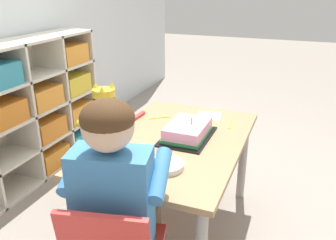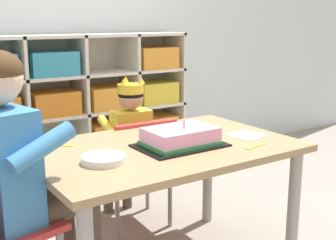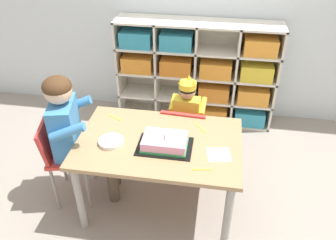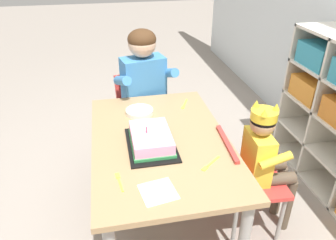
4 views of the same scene
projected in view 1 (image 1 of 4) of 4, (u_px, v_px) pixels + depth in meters
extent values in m
plane|color=gray|center=(174.00, 228.00, 2.15)|extent=(16.00, 16.00, 0.00)
cube|color=silver|center=(3.00, 113.00, 2.56)|extent=(1.55, 0.01, 1.04)
cube|color=silver|center=(19.00, 115.00, 2.51)|extent=(0.02, 0.31, 1.04)
cube|color=silver|center=(54.00, 100.00, 2.84)|extent=(0.02, 0.31, 1.04)
cube|color=silver|center=(81.00, 87.00, 3.17)|extent=(0.02, 0.31, 1.04)
cube|color=silver|center=(30.00, 177.00, 2.70)|extent=(1.55, 0.31, 0.02)
cube|color=silver|center=(25.00, 147.00, 2.60)|extent=(1.55, 0.31, 0.02)
cube|color=silver|center=(19.00, 115.00, 2.51)|extent=(1.55, 0.31, 0.02)
cube|color=silver|center=(13.00, 81.00, 2.42)|extent=(1.55, 0.31, 0.02)
cube|color=silver|center=(7.00, 44.00, 2.32)|extent=(1.55, 0.31, 0.02)
cube|color=orange|center=(46.00, 157.00, 2.83)|extent=(0.30, 0.25, 0.15)
cube|color=teal|center=(75.00, 138.00, 3.16)|extent=(0.30, 0.25, 0.15)
cube|color=orange|center=(42.00, 128.00, 2.73)|extent=(0.30, 0.25, 0.15)
cube|color=orange|center=(72.00, 112.00, 3.06)|extent=(0.30, 0.25, 0.15)
cube|color=orange|center=(38.00, 97.00, 2.64)|extent=(0.30, 0.25, 0.15)
cube|color=yellow|center=(69.00, 84.00, 2.97)|extent=(0.30, 0.25, 0.15)
cube|color=orange|center=(66.00, 54.00, 2.88)|extent=(0.30, 0.25, 0.15)
cube|color=#A37F56|center=(175.00, 141.00, 1.94)|extent=(1.13, 0.74, 0.03)
cylinder|color=#9E9993|center=(243.00, 159.00, 2.38)|extent=(0.06, 0.06, 0.58)
cylinder|color=#9E9993|center=(80.00, 228.00, 1.72)|extent=(0.06, 0.06, 0.58)
cylinder|color=#9E9993|center=(159.00, 145.00, 2.59)|extent=(0.06, 0.06, 0.58)
cube|color=red|center=(109.00, 154.00, 2.31)|extent=(0.40, 0.35, 0.03)
cube|color=red|center=(129.00, 138.00, 2.20)|extent=(0.35, 0.08, 0.26)
cylinder|color=gray|center=(108.00, 164.00, 2.57)|extent=(0.02, 0.02, 0.34)
cylinder|color=gray|center=(80.00, 185.00, 2.30)|extent=(0.02, 0.02, 0.34)
cylinder|color=gray|center=(140.00, 171.00, 2.46)|extent=(0.02, 0.02, 0.34)
cylinder|color=gray|center=(115.00, 195.00, 2.19)|extent=(0.02, 0.02, 0.34)
cube|color=yellow|center=(107.00, 132.00, 2.26)|extent=(0.22, 0.12, 0.29)
sphere|color=tan|center=(104.00, 101.00, 2.18)|extent=(0.13, 0.13, 0.13)
ellipsoid|color=black|center=(104.00, 97.00, 2.17)|extent=(0.14, 0.14, 0.10)
cylinder|color=yellow|center=(104.00, 93.00, 2.16)|extent=(0.14, 0.14, 0.05)
cone|color=yellow|center=(95.00, 85.00, 2.17)|extent=(0.04, 0.04, 0.04)
cone|color=yellow|center=(112.00, 85.00, 2.18)|extent=(0.04, 0.04, 0.04)
cone|color=yellow|center=(102.00, 89.00, 2.09)|extent=(0.04, 0.04, 0.04)
cylinder|color=brown|center=(100.00, 142.00, 2.40)|extent=(0.08, 0.21, 0.07)
cylinder|color=brown|center=(89.00, 149.00, 2.29)|extent=(0.08, 0.21, 0.07)
cylinder|color=brown|center=(90.00, 166.00, 2.52)|extent=(0.06, 0.06, 0.36)
cylinder|color=brown|center=(79.00, 174.00, 2.41)|extent=(0.06, 0.06, 0.36)
cylinder|color=yellow|center=(111.00, 116.00, 2.36)|extent=(0.06, 0.18, 0.10)
cylinder|color=yellow|center=(88.00, 129.00, 2.15)|extent=(0.06, 0.18, 0.10)
cube|color=#3D7FBC|center=(114.00, 201.00, 1.34)|extent=(0.22, 0.33, 0.42)
sphere|color=#DBB293|center=(108.00, 126.00, 1.22)|extent=(0.19, 0.19, 0.19)
ellipsoid|color=#472D19|center=(108.00, 118.00, 1.21)|extent=(0.19, 0.19, 0.14)
cylinder|color=brown|center=(146.00, 217.00, 1.53)|extent=(0.31, 0.17, 0.10)
cylinder|color=brown|center=(106.00, 214.00, 1.55)|extent=(0.31, 0.17, 0.10)
cylinder|color=brown|center=(153.00, 239.00, 1.76)|extent=(0.08, 0.08, 0.42)
cylinder|color=brown|center=(118.00, 235.00, 1.78)|extent=(0.08, 0.08, 0.42)
cylinder|color=#3D7FBC|center=(160.00, 175.00, 1.33)|extent=(0.26, 0.12, 0.14)
cylinder|color=#3D7FBC|center=(75.00, 169.00, 1.38)|extent=(0.26, 0.12, 0.14)
cube|color=black|center=(187.00, 136.00, 1.95)|extent=(0.37, 0.25, 0.01)
cube|color=#EF9EC6|center=(188.00, 130.00, 1.94)|extent=(0.29, 0.20, 0.07)
cube|color=#338E4C|center=(187.00, 134.00, 1.95)|extent=(0.30, 0.21, 0.02)
cylinder|color=#E54C66|center=(192.00, 121.00, 1.91)|extent=(0.01, 0.01, 0.04)
cylinder|color=white|center=(166.00, 165.00, 1.63)|extent=(0.17, 0.17, 0.03)
cube|color=white|center=(209.00, 116.00, 2.26)|extent=(0.17, 0.17, 0.00)
cube|color=yellow|center=(156.00, 118.00, 2.22)|extent=(0.08, 0.09, 0.00)
cube|color=yellow|center=(167.00, 117.00, 2.24)|extent=(0.04, 0.04, 0.00)
cube|color=yellow|center=(97.00, 164.00, 1.66)|extent=(0.10, 0.05, 0.00)
cube|color=yellow|center=(110.00, 159.00, 1.71)|extent=(0.04, 0.03, 0.00)
cube|color=yellow|center=(231.00, 123.00, 2.14)|extent=(0.10, 0.02, 0.00)
cube|color=yellow|center=(230.00, 127.00, 2.08)|extent=(0.04, 0.02, 0.00)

